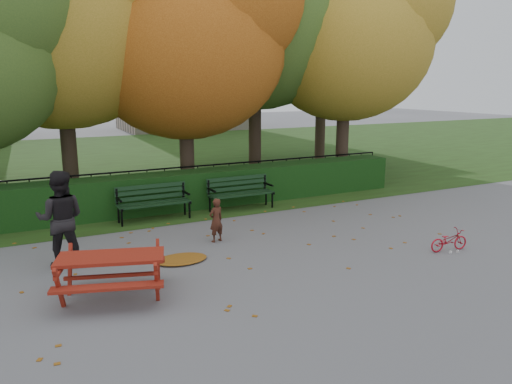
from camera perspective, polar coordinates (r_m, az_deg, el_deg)
name	(u,v)px	position (r m, az deg, el deg)	size (l,w,h in m)	color
ground	(270,256)	(9.99, 1.60, -7.31)	(90.00, 90.00, 0.00)	slate
grass_strip	(118,161)	(22.94, -15.51, 3.46)	(90.00, 90.00, 0.00)	#1E3211
building_right	(182,47)	(38.44, -8.42, 16.11)	(9.00, 6.00, 12.00)	#B6A691
hedge	(191,189)	(13.82, -7.40, 0.29)	(13.00, 0.90, 1.00)	black
iron_fence	(182,183)	(14.56, -8.48, 1.01)	(14.00, 0.04, 1.02)	black
tree_b	(73,6)	(15.27, -20.21, 19.30)	(6.72, 6.40, 8.79)	#31231C
tree_c	(197,32)	(15.26, -6.74, 17.75)	(6.30, 6.00, 8.00)	#31231C
tree_d	(269,3)	(17.81, 1.45, 20.78)	(7.14, 6.80, 9.58)	#31231C
tree_e	(358,31)	(17.94, 11.61, 17.60)	(6.09, 5.80, 8.16)	#31231C
tree_g	(333,34)	(22.23, 8.75, 17.37)	(6.30, 6.00, 8.55)	#31231C
bench_left	(153,200)	(12.69, -11.69, -0.85)	(1.80, 0.57, 0.88)	black
bench_right	(240,190)	(13.51, -1.85, 0.19)	(1.80, 0.57, 0.88)	black
picnic_table	(111,265)	(8.28, -16.22, -8.02)	(1.97, 1.76, 0.80)	maroon
leaf_pile	(181,259)	(9.82, -8.52, -7.59)	(1.01, 0.70, 0.07)	#65350F
leaf_scatter	(263,251)	(10.24, 0.79, -6.78)	(9.00, 5.70, 0.01)	#65350F
child	(216,220)	(10.76, -4.58, -3.23)	(0.35, 0.23, 0.96)	#401E14
adult	(61,219)	(9.91, -21.43, -2.86)	(0.88, 0.69, 1.81)	black
bicycle	(449,240)	(10.94, 21.18, -5.16)	(0.30, 0.86, 0.45)	#A70F1E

